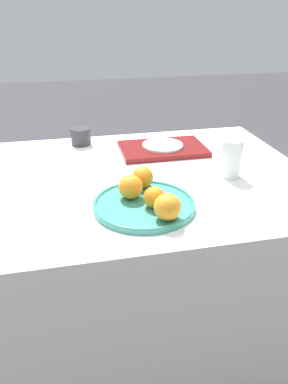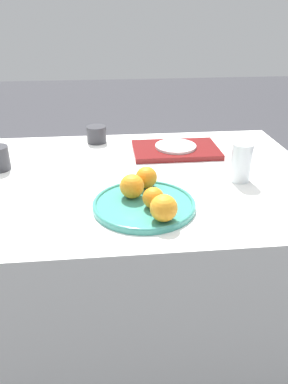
{
  "view_description": "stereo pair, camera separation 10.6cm",
  "coord_description": "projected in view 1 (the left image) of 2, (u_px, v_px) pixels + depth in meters",
  "views": [
    {
      "loc": [
        -0.11,
        -1.15,
        1.28
      ],
      "look_at": [
        0.09,
        -0.22,
        0.8
      ],
      "focal_mm": 35.0,
      "sensor_mm": 36.0,
      "label": 1
    },
    {
      "loc": [
        -0.01,
        -1.17,
        1.28
      ],
      "look_at": [
        0.09,
        -0.22,
        0.8
      ],
      "focal_mm": 35.0,
      "sensor_mm": 36.0,
      "label": 2
    }
  ],
  "objects": [
    {
      "name": "fruit_platter",
      "position": [
        144.0,
        204.0,
        1.08
      ],
      "size": [
        0.3,
        0.3,
        0.02
      ],
      "color": "teal",
      "rests_on": "table"
    },
    {
      "name": "side_plate",
      "position": [
        163.0,
        145.0,
        1.49
      ],
      "size": [
        0.16,
        0.16,
        0.01
      ],
      "color": "white",
      "rests_on": "serving_tray"
    },
    {
      "name": "table",
      "position": [
        109.0,
        267.0,
        1.43
      ],
      "size": [
        1.42,
        0.9,
        0.75
      ],
      "color": "white",
      "rests_on": "ground_plane"
    },
    {
      "name": "orange_3",
      "position": [
        167.0,
        207.0,
        0.99
      ],
      "size": [
        0.07,
        0.07,
        0.07
      ],
      "color": "orange",
      "rests_on": "fruit_platter"
    },
    {
      "name": "orange_2",
      "position": [
        131.0,
        187.0,
        1.1
      ],
      "size": [
        0.07,
        0.07,
        0.07
      ],
      "color": "orange",
      "rests_on": "fruit_platter"
    },
    {
      "name": "serving_tray",
      "position": [
        163.0,
        149.0,
        1.49
      ],
      "size": [
        0.34,
        0.22,
        0.02
      ],
      "color": "maroon",
      "rests_on": "table"
    },
    {
      "name": "ground_plane",
      "position": [
        112.0,
        336.0,
        1.6
      ],
      "size": [
        12.0,
        12.0,
        0.0
      ],
      "primitive_type": "plane",
      "color": "#38383D"
    },
    {
      "name": "orange_1",
      "position": [
        143.0,
        177.0,
        1.16
      ],
      "size": [
        0.07,
        0.07,
        0.07
      ],
      "color": "orange",
      "rests_on": "fruit_platter"
    },
    {
      "name": "water_glass",
      "position": [
        232.0,
        158.0,
        1.26
      ],
      "size": [
        0.07,
        0.07,
        0.13
      ],
      "color": "silver",
      "rests_on": "table"
    },
    {
      "name": "cup_0",
      "position": [
        81.0,
        136.0,
        1.55
      ],
      "size": [
        0.08,
        0.08,
        0.07
      ],
      "color": "#333338",
      "rests_on": "table"
    },
    {
      "name": "orange_0",
      "position": [
        154.0,
        197.0,
        1.05
      ],
      "size": [
        0.06,
        0.06,
        0.06
      ],
      "color": "orange",
      "rests_on": "fruit_platter"
    }
  ]
}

